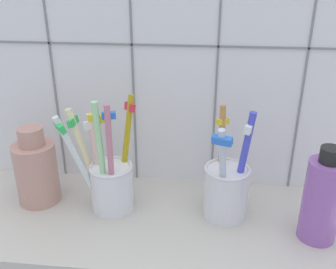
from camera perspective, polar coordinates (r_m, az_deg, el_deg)
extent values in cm
cube|color=#BCB7AD|center=(57.24, -0.22, -13.29)|extent=(64.00, 22.00, 2.00)
cube|color=white|center=(58.82, 1.07, 11.13)|extent=(64.00, 2.00, 45.00)
cube|color=gray|center=(62.44, -17.19, 10.85)|extent=(0.30, 0.20, 45.00)
cube|color=gray|center=(58.66, -5.38, 10.99)|extent=(0.30, 0.20, 45.00)
cube|color=gray|center=(57.54, 7.44, 10.63)|extent=(0.30, 0.20, 45.00)
cube|color=gray|center=(59.23, 20.09, 9.77)|extent=(0.30, 0.20, 45.00)
cube|color=gray|center=(57.23, 0.99, 13.25)|extent=(64.00, 0.20, 0.30)
cylinder|color=white|center=(57.60, -8.42, -7.89)|extent=(6.25, 6.25, 6.95)
torus|color=silver|center=(55.84, -8.63, -4.87)|extent=(6.44, 6.44, 0.50)
cylinder|color=#C2738B|center=(53.39, -8.53, -3.81)|extent=(1.49, 2.57, 17.27)
cube|color=blue|center=(49.99, -8.97, 2.77)|extent=(2.00, 1.27, 0.97)
cylinder|color=white|center=(54.42, -13.18, -4.61)|extent=(5.16, 4.61, 15.84)
cube|color=green|center=(51.11, -15.96, 1.05)|extent=(2.36, 2.52, 1.31)
cylinder|color=beige|center=(56.86, -10.59, -3.80)|extent=(2.84, 2.20, 14.36)
cube|color=white|center=(54.97, -11.52, 1.54)|extent=(1.85, 2.39, 1.26)
cylinder|color=#B79E19|center=(56.45, -6.39, -2.37)|extent=(3.24, 3.15, 16.77)
cube|color=#E5333F|center=(54.34, -5.77, 4.14)|extent=(1.92, 1.95, 1.20)
cylinder|color=#A3E5A2|center=(53.69, -9.86, -3.55)|extent=(1.16, 2.52, 17.59)
cube|color=yellow|center=(50.69, -10.57, 2.37)|extent=(2.56, 1.04, 1.14)
cylinder|color=#F7EDB7|center=(57.55, -12.21, -3.26)|extent=(5.08, 1.19, 15.08)
cube|color=green|center=(55.78, -14.11, 1.92)|extent=(1.11, 2.45, 1.18)
cylinder|color=silver|center=(55.91, 8.69, -8.58)|extent=(6.36, 6.36, 7.63)
torus|color=silver|center=(53.95, 8.94, -5.18)|extent=(6.54, 6.54, 0.50)
cylinder|color=silver|center=(51.81, 8.27, -6.25)|extent=(2.45, 4.62, 15.02)
cube|color=blue|center=(47.85, 8.15, -0.88)|extent=(2.80, 1.94, 1.23)
cylinder|color=#C58346|center=(55.53, 8.04, -3.48)|extent=(1.59, 2.24, 15.76)
cube|color=yellow|center=(53.53, 8.21, 1.95)|extent=(2.02, 1.46, 0.87)
cylinder|color=#4349D2|center=(53.17, 11.01, -4.72)|extent=(2.98, 2.02, 16.35)
cube|color=white|center=(50.43, 12.22, 0.99)|extent=(1.80, 2.55, 1.20)
cylinder|color=tan|center=(61.44, -19.13, -5.50)|extent=(6.34, 6.34, 9.52)
cylinder|color=tan|center=(58.77, -19.94, -0.29)|extent=(3.69, 3.69, 2.75)
cylinder|color=#9258AF|center=(53.91, 22.13, -9.26)|extent=(4.93, 4.93, 11.45)
cylinder|color=black|center=(50.72, 23.31, -2.88)|extent=(2.71, 2.71, 2.00)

